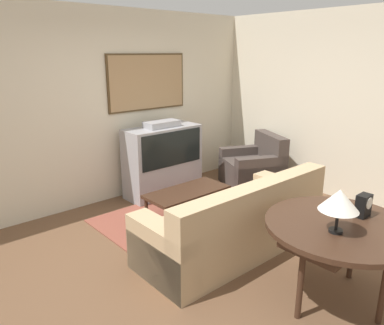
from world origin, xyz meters
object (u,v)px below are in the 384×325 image
at_px(console_table, 340,231).
at_px(table_lamp, 339,201).
at_px(armchair, 254,168).
at_px(coffee_table, 187,193).
at_px(tv, 163,160).
at_px(couch, 236,225).
at_px(mantel_clock, 363,206).

height_order(console_table, table_lamp, table_lamp).
height_order(armchair, coffee_table, armchair).
bearing_deg(console_table, coffee_table, 86.63).
relative_size(tv, couch, 0.54).
distance_m(armchair, console_table, 2.99).
bearing_deg(console_table, couch, 90.79).
distance_m(console_table, table_lamp, 0.38).
bearing_deg(coffee_table, tv, 71.77).
xyz_separation_m(couch, mantel_clock, (0.29, -1.19, 0.53)).
relative_size(armchair, coffee_table, 1.01).
bearing_deg(table_lamp, console_table, 13.81).
relative_size(tv, armchair, 1.05).
bearing_deg(tv, console_table, -98.01).
xyz_separation_m(couch, armchair, (1.78, 1.24, -0.02)).
xyz_separation_m(armchair, console_table, (-1.77, -2.39, 0.38)).
distance_m(tv, table_lamp, 3.19).
distance_m(coffee_table, table_lamp, 2.29).
xyz_separation_m(couch, console_table, (0.02, -1.15, 0.37)).
bearing_deg(coffee_table, mantel_clock, -86.04).
bearing_deg(table_lamp, couch, 82.44).
bearing_deg(console_table, mantel_clock, -9.06).
height_order(couch, mantel_clock, mantel_clock).
height_order(console_table, mantel_clock, mantel_clock).
bearing_deg(couch, armchair, -144.77).
xyz_separation_m(tv, armchair, (1.33, -0.67, -0.25)).
bearing_deg(table_lamp, mantel_clock, -0.15).
bearing_deg(table_lamp, coffee_table, 82.15).
bearing_deg(console_table, table_lamp, -166.19).
bearing_deg(couch, coffee_table, -97.79).
relative_size(tv, table_lamp, 3.24).
relative_size(couch, coffee_table, 1.96).
bearing_deg(tv, couch, -103.17).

